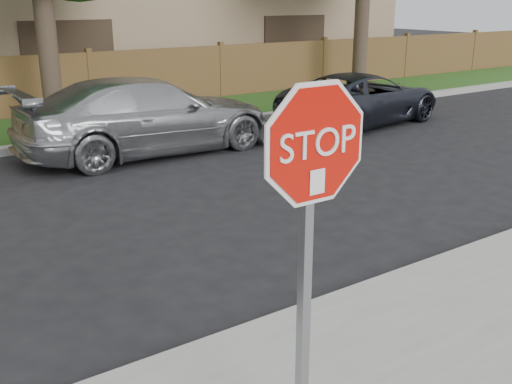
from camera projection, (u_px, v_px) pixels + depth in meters
ground at (115, 380)px, 4.84m from camera, size 90.00×90.00×0.00m
stop_sign at (312, 196)px, 3.53m from camera, size 1.01×0.13×2.55m
sedan_right at (148, 116)px, 11.69m from camera, size 5.13×2.10×1.49m
sedan_far_right at (362, 98)px, 14.46m from camera, size 4.71×2.71×1.24m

